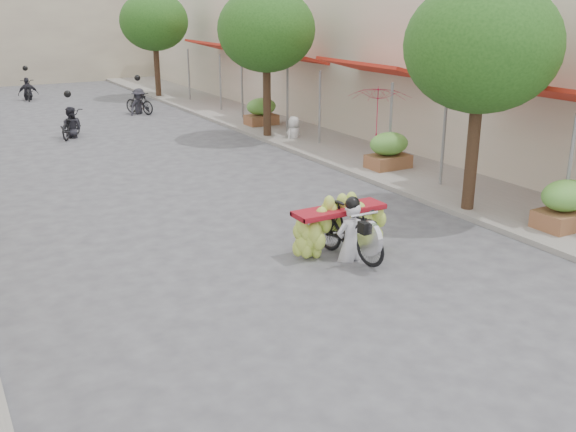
{
  "coord_description": "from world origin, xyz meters",
  "views": [
    {
      "loc": [
        -5.32,
        -6.34,
        4.7
      ],
      "look_at": [
        0.01,
        3.02,
        1.1
      ],
      "focal_mm": 40.0,
      "sensor_mm": 36.0,
      "label": 1
    }
  ],
  "objects": [
    {
      "name": "produce_crate_far",
      "position": [
        6.2,
        16.0,
        0.71
      ],
      "size": [
        1.2,
        0.88,
        1.16
      ],
      "color": "brown",
      "rests_on": "ground"
    },
    {
      "name": "pedestrian",
      "position": [
        6.03,
        13.17,
        0.87
      ],
      "size": [
        0.85,
        0.68,
        1.5
      ],
      "rotation": [
        0.0,
        0.0,
        3.5
      ],
      "color": "silver",
      "rests_on": "ground"
    },
    {
      "name": "bg_motorbike_c",
      "position": [
        -0.57,
        28.49,
        0.78
      ],
      "size": [
        1.04,
        1.76,
        1.95
      ],
      "color": "black",
      "rests_on": "ground"
    },
    {
      "name": "market_umbrella",
      "position": [
        6.15,
        8.49,
        2.43
      ],
      "size": [
        2.33,
        2.33,
        1.66
      ],
      "rotation": [
        0.0,
        0.0,
        0.35
      ],
      "color": "#B01736",
      "rests_on": "ground"
    },
    {
      "name": "shophouse_row_right",
      "position": [
        11.99,
        14.0,
        3.0
      ],
      "size": [
        9.77,
        40.0,
        6.0
      ],
      "color": "beige",
      "rests_on": "ground"
    },
    {
      "name": "street_tree_near",
      "position": [
        5.4,
        4.0,
        3.78
      ],
      "size": [
        3.4,
        3.4,
        5.25
      ],
      "color": "#3A2719",
      "rests_on": "ground"
    },
    {
      "name": "sidewalk_right",
      "position": [
        7.0,
        15.0,
        0.06
      ],
      "size": [
        4.0,
        60.0,
        0.12
      ],
      "primitive_type": "cube",
      "color": "gray",
      "rests_on": "ground"
    },
    {
      "name": "produce_crate_near",
      "position": [
        6.2,
        2.0,
        0.71
      ],
      "size": [
        1.2,
        0.88,
        1.16
      ],
      "color": "brown",
      "rests_on": "ground"
    },
    {
      "name": "produce_crate_mid",
      "position": [
        6.2,
        8.0,
        0.71
      ],
      "size": [
        1.2,
        0.88,
        1.16
      ],
      "color": "brown",
      "rests_on": "ground"
    },
    {
      "name": "bg_motorbike_a",
      "position": [
        -0.73,
        17.7,
        0.73
      ],
      "size": [
        1.42,
        1.83,
        1.95
      ],
      "color": "black",
      "rests_on": "ground"
    },
    {
      "name": "bg_motorbike_b",
      "position": [
        3.0,
        21.52,
        0.85
      ],
      "size": [
        1.19,
        1.72,
        1.95
      ],
      "color": "black",
      "rests_on": "ground"
    },
    {
      "name": "ground",
      "position": [
        0.0,
        0.0,
        0.0
      ],
      "size": [
        120.0,
        120.0,
        0.0
      ],
      "primitive_type": "plane",
      "color": "#545459",
      "rests_on": "ground"
    },
    {
      "name": "street_tree_mid",
      "position": [
        5.4,
        14.0,
        3.78
      ],
      "size": [
        3.4,
        3.4,
        5.25
      ],
      "color": "#3A2719",
      "rests_on": "ground"
    },
    {
      "name": "far_building",
      "position": [
        0.0,
        38.0,
        3.5
      ],
      "size": [
        20.0,
        6.0,
        7.0
      ],
      "primitive_type": "cube",
      "color": "#B6A990",
      "rests_on": "ground"
    },
    {
      "name": "banana_motorbike",
      "position": [
        1.39,
        3.19,
        0.7
      ],
      "size": [
        2.2,
        1.94,
        2.12
      ],
      "color": "black",
      "rests_on": "ground"
    },
    {
      "name": "street_tree_far",
      "position": [
        5.4,
        26.0,
        3.78
      ],
      "size": [
        3.4,
        3.4,
        5.25
      ],
      "color": "#3A2719",
      "rests_on": "ground"
    }
  ]
}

